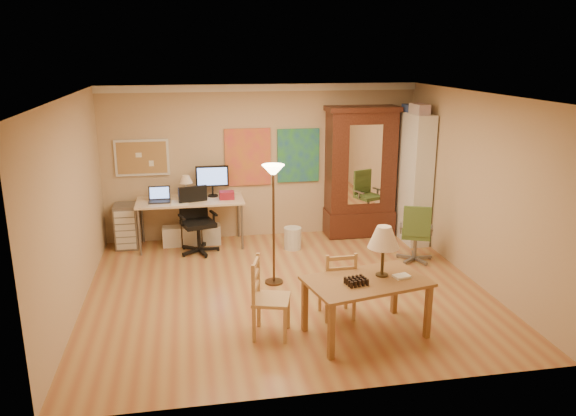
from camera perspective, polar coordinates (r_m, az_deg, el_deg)
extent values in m
plane|color=#A9643C|center=(7.99, -0.14, -8.29)|extent=(5.50, 5.50, 0.00)
cube|color=white|center=(9.75, -2.73, 12.12)|extent=(5.50, 0.08, 0.12)
cube|color=tan|center=(9.84, -14.61, 4.97)|extent=(0.90, 0.04, 0.62)
cube|color=gold|center=(9.87, -4.10, 5.18)|extent=(0.80, 0.04, 1.00)
cube|color=#256596|center=(10.01, 1.06, 5.36)|extent=(0.75, 0.04, 0.95)
cube|color=brown|center=(6.61, 8.00, -7.39)|extent=(1.53, 1.10, 0.04)
cube|color=brown|center=(6.21, 4.42, -12.42)|extent=(0.08, 0.08, 0.65)
cube|color=brown|center=(6.81, 14.03, -10.19)|extent=(0.08, 0.08, 0.65)
cube|color=brown|center=(6.77, 1.71, -9.86)|extent=(0.08, 0.08, 0.65)
cube|color=brown|center=(7.33, 10.78, -8.08)|extent=(0.08, 0.08, 0.65)
cylinder|color=#312310|center=(6.75, 9.51, -6.71)|extent=(0.15, 0.15, 0.02)
cylinder|color=#312310|center=(6.68, 9.58, -5.32)|extent=(0.04, 0.04, 0.37)
cone|color=#F9DFC3|center=(6.59, 9.70, -2.92)|extent=(0.37, 0.37, 0.26)
cube|color=white|center=(6.74, 11.48, -6.81)|extent=(0.21, 0.17, 0.03)
cube|color=black|center=(6.46, 6.95, -7.40)|extent=(0.30, 0.25, 0.07)
cube|color=tan|center=(7.12, 5.00, -7.77)|extent=(0.42, 0.40, 0.04)
cube|color=tan|center=(7.40, 5.92, -8.70)|extent=(0.04, 0.04, 0.40)
cube|color=tan|center=(7.31, 3.24, -8.95)|extent=(0.04, 0.04, 0.40)
cube|color=tan|center=(7.12, 6.72, -9.78)|extent=(0.04, 0.04, 0.40)
cube|color=tan|center=(7.02, 3.93, -10.06)|extent=(0.04, 0.04, 0.40)
cube|color=tan|center=(6.93, 6.84, -6.41)|extent=(0.04, 0.04, 0.46)
cube|color=tan|center=(6.84, 4.00, -6.66)|extent=(0.04, 0.04, 0.46)
cube|color=tan|center=(6.87, 5.44, -6.18)|extent=(0.35, 0.03, 0.05)
cube|color=tan|center=(6.63, -1.70, -9.28)|extent=(0.52, 0.54, 0.04)
cube|color=tan|center=(6.54, -0.30, -11.91)|extent=(0.05, 0.05, 0.43)
cube|color=tan|center=(6.88, 0.03, -10.45)|extent=(0.05, 0.05, 0.43)
cube|color=tan|center=(6.59, -3.47, -11.75)|extent=(0.05, 0.05, 0.43)
cube|color=tan|center=(6.92, -2.98, -10.31)|extent=(0.05, 0.05, 0.43)
cube|color=tan|center=(6.38, -3.55, -7.89)|extent=(0.05, 0.05, 0.50)
cube|color=tan|center=(6.72, -3.04, -6.60)|extent=(0.05, 0.05, 0.50)
cube|color=tan|center=(6.53, -3.29, -6.83)|extent=(0.13, 0.37, 0.05)
cylinder|color=#432C1A|center=(8.21, -1.43, -7.51)|extent=(0.26, 0.26, 0.03)
cylinder|color=#432C1A|center=(7.92, -1.48, -2.02)|extent=(0.03, 0.03, 1.64)
cone|color=#FFE0A5|center=(7.70, -1.52, 3.93)|extent=(0.32, 0.32, 0.13)
cube|color=beige|center=(9.62, -9.91, 0.73)|extent=(1.79, 0.78, 0.03)
cylinder|color=slate|center=(9.45, -14.86, -2.43)|extent=(0.04, 0.04, 0.78)
cylinder|color=slate|center=(9.45, -4.68, -1.94)|extent=(0.04, 0.04, 0.78)
cylinder|color=slate|center=(10.09, -14.58, -1.26)|extent=(0.04, 0.04, 0.78)
cylinder|color=slate|center=(10.09, -5.06, -0.80)|extent=(0.04, 0.04, 0.78)
cube|color=black|center=(9.57, -12.92, 0.65)|extent=(0.36, 0.25, 0.02)
cube|color=black|center=(9.72, -12.92, 1.60)|extent=(0.36, 0.06, 0.23)
cube|color=black|center=(9.70, -7.71, 3.23)|extent=(0.56, 0.04, 0.36)
cone|color=#F9DFC3|center=(9.65, -10.35, 2.90)|extent=(0.22, 0.22, 0.13)
cube|color=white|center=(9.46, -10.92, 0.54)|extent=(0.28, 0.36, 0.01)
cube|color=maroon|center=(9.57, -6.25, 1.30)|extent=(0.25, 0.18, 0.13)
cube|color=white|center=(9.86, -11.69, -2.83)|extent=(0.31, 0.27, 0.34)
cube|color=white|center=(9.85, -9.74, -2.74)|extent=(0.31, 0.27, 0.34)
cube|color=silver|center=(9.86, -7.79, -2.64)|extent=(0.31, 0.27, 0.34)
cylinder|color=black|center=(9.42, -9.05, -2.98)|extent=(0.06, 0.06, 0.42)
cube|color=black|center=(9.35, -9.11, -1.58)|extent=(0.61, 0.60, 0.07)
cube|color=black|center=(9.47, -9.61, 0.60)|extent=(0.48, 0.18, 0.54)
cube|color=black|center=(9.24, -10.75, -0.93)|extent=(0.13, 0.31, 0.03)
cube|color=black|center=(9.39, -7.57, -0.52)|extent=(0.13, 0.31, 0.03)
cylinder|color=slate|center=(9.19, 12.78, -3.89)|extent=(0.05, 0.05, 0.37)
cube|color=#3F652D|center=(9.12, 12.86, -2.64)|extent=(0.57, 0.56, 0.06)
cube|color=#3F652D|center=(8.84, 12.97, -1.36)|extent=(0.41, 0.20, 0.48)
cube|color=slate|center=(9.09, 14.40, -1.95)|extent=(0.14, 0.27, 0.03)
cube|color=slate|center=(9.08, 11.40, -1.79)|extent=(0.14, 0.27, 0.03)
cube|color=slate|center=(9.91, -16.08, -1.77)|extent=(0.38, 0.43, 0.75)
cube|color=silver|center=(9.69, -16.21, -2.17)|extent=(0.32, 0.02, 0.65)
cube|color=#35160E|center=(10.12, 7.33, 3.46)|extent=(1.18, 0.53, 2.25)
cube|color=#35160E|center=(10.34, 7.16, -1.35)|extent=(1.22, 0.58, 0.45)
cube|color=white|center=(9.82, 7.84, 4.34)|extent=(0.59, 0.01, 1.39)
cube|color=#35160E|center=(9.94, 7.56, 9.98)|extent=(1.26, 0.60, 0.09)
cube|color=white|center=(9.96, 12.66, 2.98)|extent=(0.34, 0.90, 2.24)
cube|color=#993333|center=(9.93, 12.59, -0.52)|extent=(0.20, 0.45, 0.27)
cube|color=#334C99|center=(10.01, 12.18, 7.38)|extent=(0.20, 0.31, 0.22)
cylinder|color=silver|center=(9.51, 0.47, -3.08)|extent=(0.30, 0.30, 0.37)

